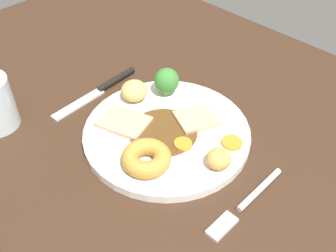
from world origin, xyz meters
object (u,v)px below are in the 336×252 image
Objects in this scene: carrot_coin_front at (232,143)px; yorkshire_pudding at (146,158)px; meat_slice_main at (197,119)px; roast_potato_left at (219,159)px; dinner_plate at (168,134)px; fork at (245,204)px; knife at (103,88)px; broccoli_floret at (167,81)px; carrot_coin_back at (184,144)px; roast_potato_right at (134,91)px; meat_slice_under at (124,122)px.

yorkshire_pudding is at bearing 62.81° from carrot_coin_front.
roast_potato_left is at bearing 149.56° from meat_slice_main.
dinner_plate is 5.31cm from meat_slice_main.
carrot_coin_front is at bearing -75.01° from roast_potato_left.
fork is 0.82× the size of knife.
roast_potato_left is (-8.66, 5.09, 0.98)cm from meat_slice_main.
fork is (-23.58, 8.81, -3.71)cm from broccoli_floret.
carrot_coin_back reaches higher than knife.
dinner_plate is at bearing 136.20° from broccoli_floret.
dinner_plate is 10.19cm from roast_potato_right.
broccoli_floret is (8.47, -1.68, 2.30)cm from meat_slice_main.
meat_slice_main is 0.87× the size of yorkshire_pudding.
broccoli_floret reaches higher than carrot_coin_back.
carrot_coin_front is 0.17× the size of knife.
meat_slice_main is 7.36cm from carrot_coin_front.
roast_potato_right is 0.30× the size of fork.
carrot_coin_back is 0.18× the size of fork.
yorkshire_pudding is at bearing 43.37° from roast_potato_left.
dinner_plate is 5.35× the size of broccoli_floret.
meat_slice_main is 16.76cm from fork.
broccoli_floret is at bearing -11.23° from meat_slice_main.
yorkshire_pudding is (-1.23, 12.11, 0.87)cm from meat_slice_main.
roast_potato_left is 0.73× the size of broccoli_floret.
roast_potato_left is 6.38cm from carrot_coin_back.
carrot_coin_front is at bearing -117.19° from yorkshire_pudding.
roast_potato_right is (19.98, -1.83, 0.34)cm from roast_potato_left.
knife is (10.17, 6.20, -3.64)cm from broccoli_floret.
yorkshire_pudding is (-8.90, 3.34, 0.87)cm from meat_slice_under.
roast_potato_right is 13.96cm from carrot_coin_back.
meat_slice_main is 2.30× the size of carrot_coin_back.
yorkshire_pudding reaches higher than meat_slice_under.
yorkshire_pudding is 1.59× the size of roast_potato_right.
roast_potato_right is at bearing 96.43° from knife.
carrot_coin_back is 0.15× the size of knife.
meat_slice_main is 10.10cm from roast_potato_left.
dinner_plate is at bearing -97.71° from fork.
dinner_plate is 7.34× the size of roast_potato_left.
meat_slice_main is 19.23cm from knife.
fork is at bearing -175.87° from meat_slice_under.
dinner_plate is 17.10cm from knife.
broccoli_floret is at bearing -119.86° from roast_potato_right.
carrot_coin_front is 10.48cm from fork.
meat_slice_under is at bearing -20.58° from yorkshire_pudding.
fork is at bearing 171.67° from roast_potato_right.
meat_slice_main reaches higher than knife.
yorkshire_pudding is 16.93cm from broccoli_floret.
dinner_plate is at bearing -0.78° from roast_potato_left.
carrot_coin_back reaches higher than dinner_plate.
dinner_plate is 10.17cm from broccoli_floret.
roast_potato_left is at bearing 158.43° from broccoli_floret.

